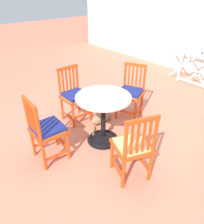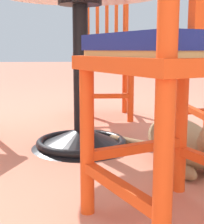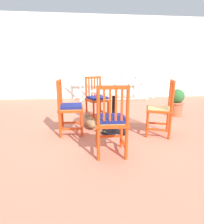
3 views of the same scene
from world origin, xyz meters
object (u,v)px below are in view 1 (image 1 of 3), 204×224
at_px(orange_chair_at_corner, 131,93).
at_px(tabby_cat, 103,116).
at_px(cafe_table, 103,124).
at_px(orange_chair_by_planter, 133,147).
at_px(orange_chair_facing_out, 74,96).
at_px(orange_chair_tucked_in, 47,130).

distance_m(orange_chair_at_corner, tabby_cat, 0.62).
relative_size(cafe_table, orange_chair_at_corner, 0.83).
relative_size(orange_chair_at_corner, orange_chair_by_planter, 1.00).
xyz_separation_m(cafe_table, orange_chair_facing_out, (-0.74, 0.01, 0.16)).
height_order(cafe_table, orange_chair_by_planter, orange_chair_by_planter).
bearing_deg(cafe_table, orange_chair_facing_out, 179.17).
height_order(orange_chair_facing_out, orange_chair_tucked_in, same).
relative_size(cafe_table, orange_chair_facing_out, 0.83).
xyz_separation_m(cafe_table, tabby_cat, (-0.40, 0.32, -0.19)).
distance_m(cafe_table, orange_chair_tucked_in, 0.82).
bearing_deg(orange_chair_tucked_in, orange_chair_at_corner, 92.28).
xyz_separation_m(orange_chair_at_corner, tabby_cat, (-0.16, -0.48, -0.35)).
bearing_deg(orange_chair_at_corner, orange_chair_facing_out, -122.65).
bearing_deg(cafe_table, orange_chair_by_planter, -14.41).
height_order(orange_chair_facing_out, orange_chair_by_planter, same).
distance_m(cafe_table, orange_chair_facing_out, 0.76).
height_order(orange_chair_tucked_in, orange_chair_by_planter, same).
height_order(orange_chair_by_planter, tabby_cat, orange_chair_by_planter).
bearing_deg(orange_chair_at_corner, tabby_cat, -108.82).
relative_size(cafe_table, tabby_cat, 1.10).
xyz_separation_m(cafe_table, orange_chair_tucked_in, (-0.17, -0.79, 0.16)).
bearing_deg(orange_chair_tucked_in, cafe_table, 77.81).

